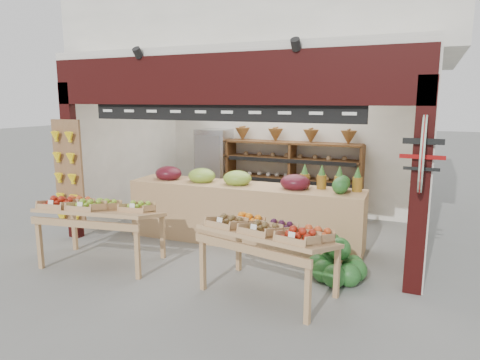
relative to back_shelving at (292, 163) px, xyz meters
name	(u,v)px	position (x,y,z in m)	size (l,w,h in m)	color
ground	(243,239)	(-0.26, -1.96, -1.08)	(60.00, 60.00, 0.00)	slate
shop_structure	(277,17)	(-0.26, -0.35, 2.84)	(6.36, 5.12, 5.40)	white
banana_board	(68,175)	(-2.99, -3.14, 0.04)	(0.60, 0.15, 1.80)	brown
gift_sign	(422,154)	(2.49, -3.11, 0.67)	(0.04, 0.93, 0.92)	#BFF1D6
back_shelving	(292,163)	(0.00, 0.00, 0.00)	(2.86, 0.47, 1.78)	brown
refrigerator	(215,168)	(-1.76, -0.10, -0.21)	(0.68, 0.68, 1.74)	#B9BBC0
cardboard_stack	(203,214)	(-1.27, -1.56, -0.84)	(1.03, 0.83, 0.65)	beige
mid_counter	(243,211)	(-0.22, -2.10, -0.54)	(3.97, 0.91, 1.22)	tan
display_table_left	(95,209)	(-1.82, -3.79, -0.27)	(1.77, 1.17, 1.04)	tan
display_table_right	(269,232)	(0.86, -3.77, -0.29)	(1.73, 1.19, 1.01)	tan
watermelon_pile	(337,264)	(1.55, -3.01, -0.86)	(0.80, 0.77, 0.58)	#174619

